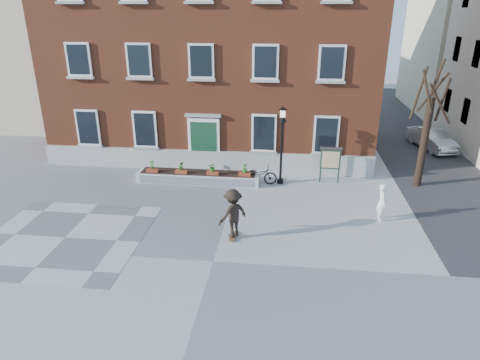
# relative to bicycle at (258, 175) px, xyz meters

# --- Properties ---
(ground) EXTENTS (100.00, 100.00, 0.00)m
(ground) POSITION_rel_bicycle_xyz_m (-1.03, -7.25, -0.50)
(ground) COLOR #98989A
(ground) RESTS_ON ground
(checker_patch) EXTENTS (6.00, 6.00, 0.01)m
(checker_patch) POSITION_rel_bicycle_xyz_m (-7.03, -6.25, -0.50)
(checker_patch) COLOR #5D5D5F
(checker_patch) RESTS_ON ground
(distant_building) EXTENTS (10.00, 12.00, 13.00)m
(distant_building) POSITION_rel_bicycle_xyz_m (-19.03, 12.75, 6.00)
(distant_building) COLOR beige
(distant_building) RESTS_ON ground
(bicycle) EXTENTS (1.93, 0.75, 1.00)m
(bicycle) POSITION_rel_bicycle_xyz_m (0.00, 0.00, 0.00)
(bicycle) COLOR black
(bicycle) RESTS_ON ground
(parked_car) EXTENTS (2.33, 4.15, 1.29)m
(parked_car) POSITION_rel_bicycle_xyz_m (10.39, 6.97, 0.15)
(parked_car) COLOR silver
(parked_car) RESTS_ON ground
(bystander) EXTENTS (0.43, 0.62, 1.62)m
(bystander) POSITION_rel_bicycle_xyz_m (5.39, -3.34, 0.31)
(bystander) COLOR white
(bystander) RESTS_ON ground
(brick_building) EXTENTS (18.40, 10.85, 12.60)m
(brick_building) POSITION_rel_bicycle_xyz_m (-3.03, 6.72, 5.80)
(brick_building) COLOR brown
(brick_building) RESTS_ON ground
(planter_assembly) EXTENTS (6.20, 1.12, 1.15)m
(planter_assembly) POSITION_rel_bicycle_xyz_m (-3.02, -0.08, -0.19)
(planter_assembly) COLOR silver
(planter_assembly) RESTS_ON ground
(bare_tree) EXTENTS (1.83, 1.83, 6.16)m
(bare_tree) POSITION_rel_bicycle_xyz_m (7.97, 0.75, 2.29)
(bare_tree) COLOR black
(bare_tree) RESTS_ON ground
(lamp_post) EXTENTS (0.40, 0.40, 3.93)m
(lamp_post) POSITION_rel_bicycle_xyz_m (1.13, 0.23, 2.04)
(lamp_post) COLOR black
(lamp_post) RESTS_ON ground
(notice_board) EXTENTS (1.10, 0.16, 1.87)m
(notice_board) POSITION_rel_bicycle_xyz_m (3.58, 0.58, 0.76)
(notice_board) COLOR black
(notice_board) RESTS_ON ground
(skateboarder) EXTENTS (1.39, 1.38, 2.00)m
(skateboarder) POSITION_rel_bicycle_xyz_m (-0.56, -5.49, 0.54)
(skateboarder) COLOR brown
(skateboarder) RESTS_ON ground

